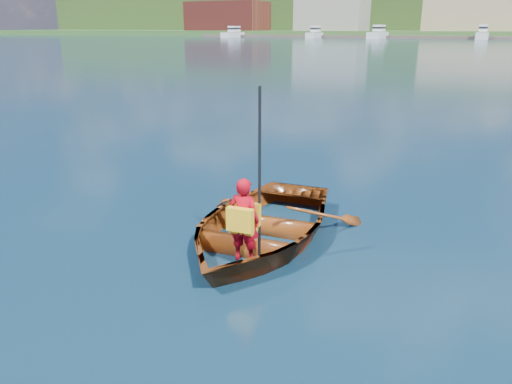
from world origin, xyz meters
name	(u,v)px	position (x,y,z in m)	size (l,w,h in m)	color
ground	(298,231)	(0.00, 0.00, 0.00)	(600.00, 600.00, 0.00)	#13213C
rowboat	(260,225)	(-0.41, -0.52, 0.23)	(2.77, 3.75, 0.75)	brown
child_paddler	(244,219)	(-0.21, -1.41, 0.67)	(0.42, 0.35, 2.20)	#AD0514
shoreline	(499,9)	(0.00, 236.61, 10.32)	(400.00, 140.00, 22.00)	#3E5F22
dock	(456,37)	(-9.08, 148.00, 0.40)	(160.02, 5.13, 0.80)	brown
waterfront_buildings	(468,11)	(-7.74, 165.00, 7.74)	(202.00, 16.00, 14.00)	brown
marina_yachts	(484,34)	(-1.90, 143.30, 1.38)	(141.99, 13.18, 4.28)	silver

